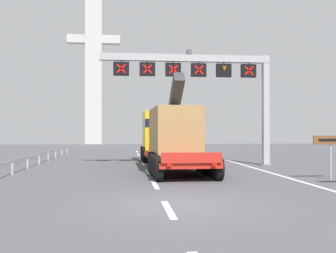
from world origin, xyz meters
TOP-DOWN VIEW (x-y plane):
  - ground at (0.00, 0.00)m, footprint 112.00×112.00m
  - lane_markings at (-0.29, 12.57)m, footprint 0.20×39.75m
  - edge_line_right at (6.20, 12.00)m, footprint 0.20×63.00m
  - overhead_lane_gantry at (3.74, 13.31)m, footprint 11.24×0.90m
  - heavy_haul_truck_red at (1.17, 13.02)m, footprint 3.20×14.10m
  - tourist_info_sign_brown at (7.93, 5.51)m, footprint 1.73×0.15m
  - guardrail_left at (-7.32, 13.85)m, footprint 0.13×31.69m
  - bridge_pylon_distant at (-6.96, 57.42)m, footprint 9.00×2.00m

SIDE VIEW (x-z plane):
  - ground at x=0.00m, z-range 0.00..0.00m
  - edge_line_right at x=6.20m, z-range 0.00..0.01m
  - lane_markings at x=-0.29m, z-range 0.00..0.01m
  - guardrail_left at x=-7.32m, z-range 0.18..0.94m
  - tourist_info_sign_brown at x=7.93m, z-range 0.56..2.59m
  - heavy_haul_truck_red at x=1.17m, z-range -0.66..4.64m
  - overhead_lane_gantry at x=3.74m, z-range 2.07..9.54m
  - bridge_pylon_distant at x=-6.96m, z-range 0.38..29.36m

